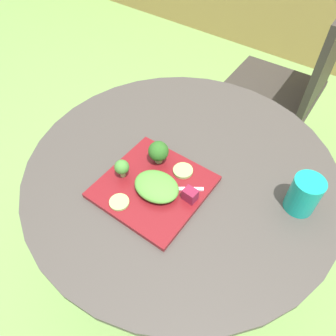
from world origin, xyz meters
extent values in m
plane|color=#70994C|center=(0.00, 0.00, 0.00)|extent=(12.00, 12.00, 0.00)
cylinder|color=#423D38|center=(0.00, 0.00, 0.70)|extent=(0.91, 0.91, 0.02)
cylinder|color=#423D38|center=(0.00, 0.00, 0.36)|extent=(0.06, 0.06, 0.65)
cylinder|color=#423D38|center=(0.00, 0.00, 0.02)|extent=(0.44, 0.44, 0.04)
cube|color=#332D28|center=(-0.05, 0.88, 0.43)|extent=(0.45, 0.45, 0.03)
cube|color=#332D28|center=(0.15, 0.89, 0.68)|extent=(0.04, 0.42, 0.45)
cylinder|color=#332D28|center=(-0.24, 1.05, 0.22)|extent=(0.02, 0.02, 0.43)
cylinder|color=#332D28|center=(-0.23, 0.70, 0.22)|extent=(0.02, 0.02, 0.43)
cylinder|color=#332D28|center=(0.12, 1.07, 0.22)|extent=(0.02, 0.02, 0.43)
cylinder|color=#332D28|center=(0.13, 0.71, 0.22)|extent=(0.02, 0.02, 0.43)
cube|color=maroon|center=(-0.02, -0.11, 0.71)|extent=(0.27, 0.27, 0.01)
cylinder|color=#149989|center=(0.32, 0.07, 0.76)|extent=(0.08, 0.08, 0.10)
cylinder|color=#118275|center=(0.32, 0.07, 0.74)|extent=(0.07, 0.07, 0.07)
cube|color=silver|center=(0.05, -0.07, 0.72)|extent=(0.10, 0.07, 0.00)
cube|color=silver|center=(-0.01, -0.12, 0.72)|extent=(0.05, 0.04, 0.00)
ellipsoid|color=#519338|center=(0.00, -0.12, 0.74)|extent=(0.13, 0.10, 0.04)
cylinder|color=#99B770|center=(-0.06, -0.03, 0.73)|extent=(0.02, 0.02, 0.02)
sphere|color=#285B1E|center=(-0.06, -0.03, 0.76)|extent=(0.06, 0.06, 0.06)
cylinder|color=#99B770|center=(-0.11, -0.13, 0.73)|extent=(0.01, 0.01, 0.02)
sphere|color=#427F33|center=(-0.11, -0.13, 0.76)|extent=(0.04, 0.04, 0.04)
cylinder|color=#8EB766|center=(0.02, -0.02, 0.72)|extent=(0.06, 0.06, 0.01)
cylinder|color=#8EB766|center=(-0.05, -0.21, 0.72)|extent=(0.05, 0.05, 0.01)
cube|color=maroon|center=(0.09, -0.09, 0.74)|extent=(0.04, 0.03, 0.04)
camera|label=1|loc=(0.32, -0.51, 1.41)|focal=34.33mm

